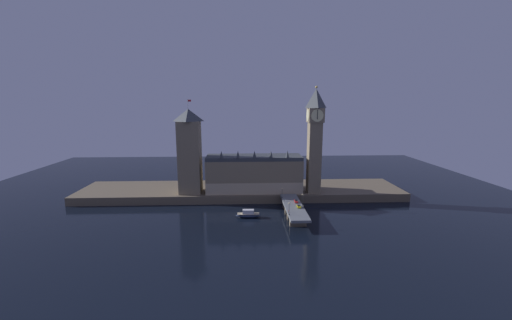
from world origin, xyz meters
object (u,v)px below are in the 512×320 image
Objects in this scene: street_lamp_far at (282,192)px; boat_upstream at (248,215)px; car_southbound_lead at (299,206)px; pedestrian_near_rail at (289,211)px; street_lamp_mid at (303,198)px; car_southbound_trail at (296,201)px; pedestrian_mid_walk at (303,207)px; pedestrian_far_rail at (284,200)px; clock_tower at (315,137)px; victoria_tower at (190,151)px; street_lamp_near at (289,207)px.

street_lamp_far is 0.45× the size of boat_upstream.
street_lamp_far is at bearing 111.76° from car_southbound_lead.
street_lamp_mid is at bearing 50.20° from pedestrian_near_rail.
pedestrian_near_rail reaches higher than car_southbound_trail.
pedestrian_mid_walk is 31.17m from boat_upstream.
pedestrian_mid_walk is at bearing -77.81° from car_southbound_trail.
pedestrian_far_rail is 0.25× the size of street_lamp_far.
boat_upstream is (-43.63, -31.14, -40.10)m from clock_tower.
victoria_tower reaches higher than pedestrian_far_rail.
street_lamp_far is (-7.15, 8.83, 3.34)m from car_southbound_trail.
clock_tower reaches higher than car_southbound_lead.
clock_tower is at bearing 63.45° from street_lamp_near.
car_southbound_trail is at bearing -50.99° from street_lamp_far.
street_lamp_far is at bearing 129.01° from car_southbound_trail.
clock_tower is at bearing 45.21° from pedestrian_far_rail.
boat_upstream is at bearing -167.16° from car_southbound_trail.
car_southbound_lead is 9.09m from car_southbound_trail.
victoria_tower is 13.80× the size of car_southbound_lead.
street_lamp_mid is 0.48× the size of boat_upstream.
street_lamp_near is at bearing -90.00° from street_lamp_far.
victoria_tower is 79.31m from car_southbound_lead.
clock_tower is 59.46m from street_lamp_near.
street_lamp_near is at bearing -34.09° from boat_upstream.
pedestrian_near_rail is (-22.25, -41.90, -34.49)m from clock_tower.
pedestrian_mid_walk reaches higher than pedestrian_far_rail.
boat_upstream is at bearing -157.81° from pedestrian_far_rail.
pedestrian_mid_walk is 0.12× the size of boat_upstream.
street_lamp_far is (-0.40, 6.52, 3.16)m from pedestrian_far_rail.
car_southbound_lead is 0.31× the size of boat_upstream.
street_lamp_far is at bearing 90.88° from pedestrian_near_rail.
car_southbound_trail is 18.46m from pedestrian_near_rail.
pedestrian_far_rail is 23.17m from street_lamp_near.
pedestrian_near_rail is (-6.75, -17.18, 0.18)m from car_southbound_trail.
car_southbound_trail reaches higher than car_southbound_lead.
boat_upstream is (-20.98, 14.20, -9.00)m from street_lamp_near.
victoria_tower is at bearing 150.74° from car_southbound_lead.
clock_tower is 66.94m from boat_upstream.
pedestrian_near_rail is at bearing -26.73° from boat_upstream.
boat_upstream is (-28.13, 2.68, -5.40)m from car_southbound_lead.
street_lamp_near is 0.48× the size of boat_upstream.
pedestrian_mid_walk is (-13.25, -35.14, -34.41)m from clock_tower.
street_lamp_near is (-0.40, -22.92, 3.39)m from pedestrian_far_rail.
pedestrian_mid_walk is 15.59m from pedestrian_far_rail.
victoria_tower is at bearing 140.42° from street_lamp_near.
car_southbound_trail reaches higher than boat_upstream.
street_lamp_mid is (0.40, 4.53, 3.36)m from pedestrian_mid_walk.
street_lamp_near is at bearing -123.66° from street_lamp_mid.
car_southbound_lead is at bearing 149.50° from pedestrian_mid_walk.
boat_upstream is (-21.38, 10.76, -5.62)m from pedestrian_near_rail.
pedestrian_near_rail is 19.49m from pedestrian_far_rail.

